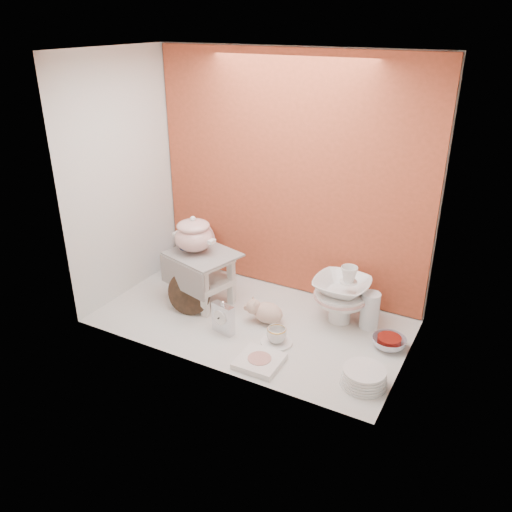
{
  "coord_description": "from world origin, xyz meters",
  "views": [
    {
      "loc": [
        1.29,
        -2.32,
        1.66
      ],
      "look_at": [
        0.02,
        0.02,
        0.42
      ],
      "focal_mm": 36.61,
      "sensor_mm": 36.0,
      "label": 1
    }
  ],
  "objects_px": {
    "soup_tureen": "(194,234)",
    "floral_platter": "(196,245)",
    "blue_white_vase": "(183,258)",
    "mantel_clock": "(223,317)",
    "porcelain_tower": "(341,293)",
    "gold_rim_teacup": "(277,335)",
    "crystal_bowl": "(389,343)",
    "step_stool": "(204,278)",
    "dinner_plate_stack": "(364,377)",
    "plush_pig": "(268,312)"
  },
  "relations": [
    {
      "from": "floral_platter",
      "to": "gold_rim_teacup",
      "type": "height_order",
      "value": "floral_platter"
    },
    {
      "from": "soup_tureen",
      "to": "porcelain_tower",
      "type": "xyz_separation_m",
      "value": [
        0.89,
        0.2,
        -0.27
      ]
    },
    {
      "from": "blue_white_vase",
      "to": "step_stool",
      "type": "bearing_deg",
      "value": -35.79
    },
    {
      "from": "mantel_clock",
      "to": "floral_platter",
      "type": "bearing_deg",
      "value": 147.04
    },
    {
      "from": "step_stool",
      "to": "floral_platter",
      "type": "height_order",
      "value": "floral_platter"
    },
    {
      "from": "step_stool",
      "to": "dinner_plate_stack",
      "type": "bearing_deg",
      "value": 0.07
    },
    {
      "from": "soup_tureen",
      "to": "crystal_bowl",
      "type": "height_order",
      "value": "soup_tureen"
    },
    {
      "from": "dinner_plate_stack",
      "to": "floral_platter",
      "type": "bearing_deg",
      "value": 154.77
    },
    {
      "from": "mantel_clock",
      "to": "porcelain_tower",
      "type": "distance_m",
      "value": 0.7
    },
    {
      "from": "gold_rim_teacup",
      "to": "crystal_bowl",
      "type": "xyz_separation_m",
      "value": [
        0.56,
        0.26,
        -0.03
      ]
    },
    {
      "from": "soup_tureen",
      "to": "mantel_clock",
      "type": "relative_size",
      "value": 1.36
    },
    {
      "from": "soup_tureen",
      "to": "plush_pig",
      "type": "bearing_deg",
      "value": -3.01
    },
    {
      "from": "soup_tureen",
      "to": "floral_platter",
      "type": "bearing_deg",
      "value": 124.67
    },
    {
      "from": "plush_pig",
      "to": "gold_rim_teacup",
      "type": "xyz_separation_m",
      "value": [
        0.14,
        -0.17,
        -0.01
      ]
    },
    {
      "from": "soup_tureen",
      "to": "step_stool",
      "type": "bearing_deg",
      "value": 3.55
    },
    {
      "from": "floral_platter",
      "to": "crystal_bowl",
      "type": "relative_size",
      "value": 1.98
    },
    {
      "from": "soup_tureen",
      "to": "gold_rim_teacup",
      "type": "xyz_separation_m",
      "value": [
        0.66,
        -0.19,
        -0.4
      ]
    },
    {
      "from": "step_stool",
      "to": "gold_rim_teacup",
      "type": "xyz_separation_m",
      "value": [
        0.61,
        -0.2,
        -0.11
      ]
    },
    {
      "from": "porcelain_tower",
      "to": "crystal_bowl",
      "type": "bearing_deg",
      "value": -21.43
    },
    {
      "from": "porcelain_tower",
      "to": "gold_rim_teacup",
      "type": "bearing_deg",
      "value": -119.75
    },
    {
      "from": "step_stool",
      "to": "gold_rim_teacup",
      "type": "height_order",
      "value": "step_stool"
    },
    {
      "from": "step_stool",
      "to": "gold_rim_teacup",
      "type": "bearing_deg",
      "value": -2.77
    },
    {
      "from": "blue_white_vase",
      "to": "soup_tureen",
      "type": "bearing_deg",
      "value": -41.42
    },
    {
      "from": "plush_pig",
      "to": "dinner_plate_stack",
      "type": "relative_size",
      "value": 1.0
    },
    {
      "from": "dinner_plate_stack",
      "to": "crystal_bowl",
      "type": "height_order",
      "value": "dinner_plate_stack"
    },
    {
      "from": "soup_tureen",
      "to": "mantel_clock",
      "type": "xyz_separation_m",
      "value": [
        0.35,
        -0.24,
        -0.35
      ]
    },
    {
      "from": "step_stool",
      "to": "crystal_bowl",
      "type": "bearing_deg",
      "value": 18.34
    },
    {
      "from": "blue_white_vase",
      "to": "crystal_bowl",
      "type": "bearing_deg",
      "value": -6.74
    },
    {
      "from": "floral_platter",
      "to": "porcelain_tower",
      "type": "bearing_deg",
      "value": -9.16
    },
    {
      "from": "soup_tureen",
      "to": "gold_rim_teacup",
      "type": "bearing_deg",
      "value": -16.32
    },
    {
      "from": "step_stool",
      "to": "plush_pig",
      "type": "bearing_deg",
      "value": 11.48
    },
    {
      "from": "plush_pig",
      "to": "crystal_bowl",
      "type": "bearing_deg",
      "value": 12.0
    },
    {
      "from": "blue_white_vase",
      "to": "gold_rim_teacup",
      "type": "distance_m",
      "value": 1.04
    },
    {
      "from": "gold_rim_teacup",
      "to": "soup_tureen",
      "type": "bearing_deg",
      "value": 163.68
    },
    {
      "from": "mantel_clock",
      "to": "dinner_plate_stack",
      "type": "relative_size",
      "value": 0.87
    },
    {
      "from": "step_stool",
      "to": "floral_platter",
      "type": "distance_m",
      "value": 0.5
    },
    {
      "from": "porcelain_tower",
      "to": "dinner_plate_stack",
      "type": "bearing_deg",
      "value": -58.3
    },
    {
      "from": "step_stool",
      "to": "floral_platter",
      "type": "xyz_separation_m",
      "value": [
        -0.32,
        0.38,
        0.01
      ]
    },
    {
      "from": "dinner_plate_stack",
      "to": "porcelain_tower",
      "type": "xyz_separation_m",
      "value": [
        -0.31,
        0.5,
        0.14
      ]
    },
    {
      "from": "mantel_clock",
      "to": "dinner_plate_stack",
      "type": "bearing_deg",
      "value": 8.08
    },
    {
      "from": "blue_white_vase",
      "to": "gold_rim_teacup",
      "type": "height_order",
      "value": "blue_white_vase"
    },
    {
      "from": "gold_rim_teacup",
      "to": "blue_white_vase",
      "type": "bearing_deg",
      "value": 155.04
    },
    {
      "from": "step_stool",
      "to": "crystal_bowl",
      "type": "distance_m",
      "value": 1.17
    },
    {
      "from": "blue_white_vase",
      "to": "dinner_plate_stack",
      "type": "bearing_deg",
      "value": -20.45
    },
    {
      "from": "plush_pig",
      "to": "crystal_bowl",
      "type": "relative_size",
      "value": 1.24
    },
    {
      "from": "soup_tureen",
      "to": "plush_pig",
      "type": "height_order",
      "value": "soup_tureen"
    },
    {
      "from": "gold_rim_teacup",
      "to": "porcelain_tower",
      "type": "bearing_deg",
      "value": 60.25
    },
    {
      "from": "blue_white_vase",
      "to": "porcelain_tower",
      "type": "xyz_separation_m",
      "value": [
        1.16,
        -0.05,
        0.05
      ]
    },
    {
      "from": "soup_tureen",
      "to": "mantel_clock",
      "type": "bearing_deg",
      "value": -34.7
    },
    {
      "from": "plush_pig",
      "to": "porcelain_tower",
      "type": "height_order",
      "value": "porcelain_tower"
    }
  ]
}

